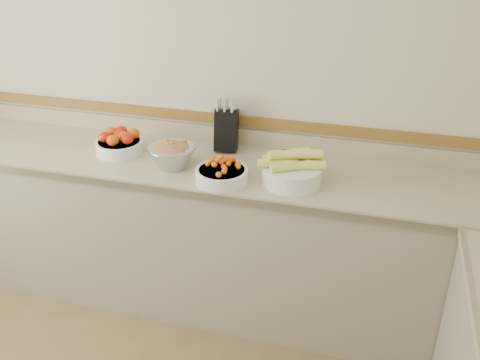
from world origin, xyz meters
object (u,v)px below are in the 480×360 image
(rhubarb_bowl, at_px, (172,154))
(knife_block, at_px, (226,129))
(cherry_tomato_bowl, at_px, (222,173))
(corn_bowl, at_px, (292,170))
(tomato_bowl, at_px, (119,143))

(rhubarb_bowl, bearing_deg, knife_block, 55.56)
(cherry_tomato_bowl, bearing_deg, rhubarb_bowl, 162.87)
(knife_block, bearing_deg, corn_bowl, -35.51)
(tomato_bowl, bearing_deg, rhubarb_bowl, -15.00)
(knife_block, xyz_separation_m, tomato_bowl, (-0.57, -0.21, -0.07))
(tomato_bowl, distance_m, cherry_tomato_bowl, 0.70)
(tomato_bowl, height_order, rhubarb_bowl, rhubarb_bowl)
(tomato_bowl, distance_m, rhubarb_bowl, 0.38)
(tomato_bowl, bearing_deg, cherry_tomato_bowl, -15.99)
(knife_block, distance_m, rhubarb_bowl, 0.38)
(knife_block, bearing_deg, rhubarb_bowl, -124.44)
(rhubarb_bowl, bearing_deg, corn_bowl, -0.71)
(cherry_tomato_bowl, xyz_separation_m, corn_bowl, (0.35, 0.09, 0.02))
(cherry_tomato_bowl, relative_size, corn_bowl, 0.80)
(knife_block, xyz_separation_m, cherry_tomato_bowl, (0.10, -0.40, -0.08))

